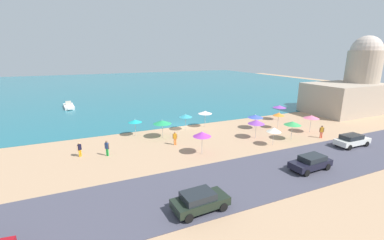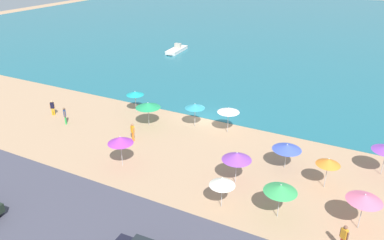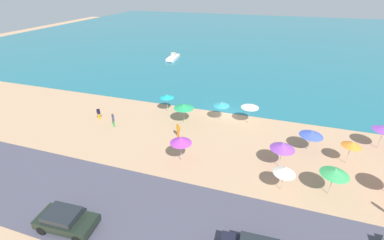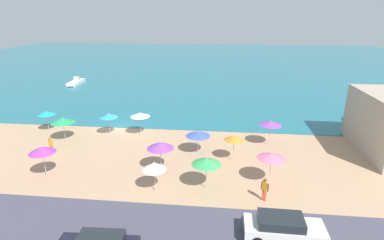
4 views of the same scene
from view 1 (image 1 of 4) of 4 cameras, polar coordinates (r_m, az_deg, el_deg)
ground_plane at (r=39.33m, az=-2.31°, el=-1.38°), size 160.00×160.00×0.00m
sea at (r=91.81m, az=-15.40°, el=7.40°), size 150.00×110.00×0.05m
coastal_road at (r=24.65m, az=13.94°, el=-11.93°), size 80.00×8.00×0.06m
beach_umbrella_0 at (r=34.31m, az=14.11°, el=-0.40°), size 2.17×2.17×2.56m
beach_umbrella_1 at (r=44.92m, az=18.88°, el=2.84°), size 2.14×2.14×2.52m
beach_umbrella_2 at (r=38.38m, az=2.93°, el=1.69°), size 2.06×2.06×2.53m
beach_umbrella_3 at (r=35.10m, az=-12.54°, el=-0.22°), size 1.85×1.85×2.32m
beach_umbrella_4 at (r=39.89m, az=18.72°, el=1.22°), size 1.71×1.71×2.42m
beach_umbrella_5 at (r=28.08m, az=2.26°, el=-3.15°), size 2.01×2.01×2.63m
beach_umbrella_6 at (r=33.74m, az=-6.63°, el=-0.46°), size 2.40×2.40×2.43m
beach_umbrella_7 at (r=32.25m, az=17.75°, el=-2.07°), size 1.74×1.74×2.31m
beach_umbrella_8 at (r=39.37m, az=25.01°, el=0.64°), size 2.13×2.13×2.54m
beach_umbrella_9 at (r=36.77m, az=-1.42°, el=0.96°), size 1.92×1.92×2.43m
beach_umbrella_10 at (r=38.82m, az=13.92°, el=0.81°), size 2.26×2.26×2.13m
beach_umbrella_11 at (r=35.13m, az=21.46°, el=-0.68°), size 2.14×2.14×2.50m
bather_0 at (r=31.22m, az=-3.80°, el=-3.90°), size 0.52×0.36×1.70m
bather_1 at (r=29.40m, az=-18.38°, el=-5.79°), size 0.43×0.43×1.74m
bather_2 at (r=37.71m, az=26.86°, el=-2.19°), size 0.49×0.38×1.71m
bather_3 at (r=30.28m, az=-23.71°, el=-5.84°), size 0.49×0.38×1.63m
parked_car_0 at (r=36.10m, az=31.99°, el=-3.80°), size 4.44×1.88×1.44m
parked_car_1 at (r=27.19m, az=24.90°, el=-8.52°), size 4.27×2.00×1.40m
parked_car_2 at (r=18.94m, az=1.73°, el=-17.47°), size 4.10×2.15×1.42m
skiff_nearshore at (r=57.95m, az=-25.69°, el=2.79°), size 2.27×5.79×1.26m
harbor_fortress at (r=57.08m, az=32.08°, el=6.28°), size 13.95×9.21×13.97m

